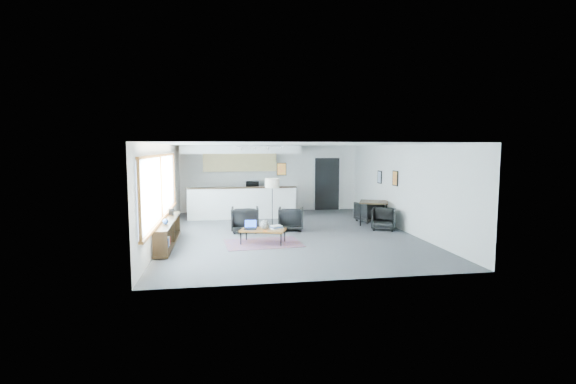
{
  "coord_description": "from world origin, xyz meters",
  "views": [
    {
      "loc": [
        -1.92,
        -11.93,
        2.49
      ],
      "look_at": [
        0.06,
        0.4,
        1.17
      ],
      "focal_mm": 26.0,
      "sensor_mm": 36.0,
      "label": 1
    }
  ],
  "objects": [
    {
      "name": "console",
      "position": [
        -3.3,
        -1.05,
        0.33
      ],
      "size": [
        0.35,
        3.0,
        0.8
      ],
      "color": "black",
      "rests_on": "floor"
    },
    {
      "name": "laptop",
      "position": [
        -1.18,
        -1.1,
        0.44
      ],
      "size": [
        0.36,
        0.31,
        0.24
      ],
      "rotation": [
        0.0,
        0.0,
        -0.15
      ],
      "color": "black",
      "rests_on": "coffee_table"
    },
    {
      "name": "armchair_right",
      "position": [
        0.16,
        0.43,
        0.39
      ],
      "size": [
        0.87,
        0.83,
        0.77
      ],
      "primitive_type": "imported",
      "rotation": [
        0.0,
        0.0,
        2.95
      ],
      "color": "black",
      "rests_on": "floor"
    },
    {
      "name": "floor_lamp",
      "position": [
        -0.35,
        0.92,
        1.35
      ],
      "size": [
        0.56,
        0.56,
        1.55
      ],
      "rotation": [
        0.0,
        0.0,
        -0.3
      ],
      "color": "black",
      "rests_on": "floor"
    },
    {
      "name": "track_light",
      "position": [
        -0.59,
        2.2,
        2.53
      ],
      "size": [
        1.6,
        0.07,
        0.15
      ],
      "color": "silver",
      "rests_on": "room"
    },
    {
      "name": "coaster",
      "position": [
        -0.84,
        -1.49,
        0.38
      ],
      "size": [
        0.14,
        0.14,
        0.01
      ],
      "rotation": [
        0.0,
        0.0,
        -0.41
      ],
      "color": "#E5590C",
      "rests_on": "coffee_table"
    },
    {
      "name": "armchair_left",
      "position": [
        -1.24,
        0.39,
        0.41
      ],
      "size": [
        0.84,
        0.79,
        0.82
      ],
      "primitive_type": "imported",
      "rotation": [
        0.0,
        0.0,
        3.09
      ],
      "color": "black",
      "rests_on": "floor"
    },
    {
      "name": "window",
      "position": [
        -3.46,
        -0.9,
        1.46
      ],
      "size": [
        0.1,
        5.95,
        1.66
      ],
      "color": "#8CBFFF",
      "rests_on": "room"
    },
    {
      "name": "doorway",
      "position": [
        2.3,
        4.42,
        1.07
      ],
      "size": [
        1.1,
        0.12,
        2.15
      ],
      "color": "black",
      "rests_on": "room"
    },
    {
      "name": "microwave",
      "position": [
        -0.73,
        4.15,
        1.1
      ],
      "size": [
        0.52,
        0.31,
        0.34
      ],
      "primitive_type": "imported",
      "rotation": [
        0.0,
        0.0,
        -0.06
      ],
      "color": "black",
      "rests_on": "kitchenette"
    },
    {
      "name": "dining_chair_near",
      "position": [
        2.96,
        0.02,
        0.31
      ],
      "size": [
        0.77,
        0.75,
        0.61
      ],
      "primitive_type": "imported",
      "rotation": [
        0.0,
        0.0,
        -0.43
      ],
      "color": "black",
      "rests_on": "floor"
    },
    {
      "name": "coffee_table",
      "position": [
        -0.86,
        -1.22,
        0.35
      ],
      "size": [
        1.29,
        0.96,
        0.38
      ],
      "rotation": [
        0.0,
        0.0,
        -0.33
      ],
      "color": "brown",
      "rests_on": "floor"
    },
    {
      "name": "dining_table",
      "position": [
        3.0,
        0.96,
        0.69
      ],
      "size": [
        1.18,
        1.18,
        0.76
      ],
      "rotation": [
        0.0,
        0.0,
        -0.4
      ],
      "color": "black",
      "rests_on": "floor"
    },
    {
      "name": "kitchenette",
      "position": [
        -1.2,
        3.71,
        1.38
      ],
      "size": [
        4.2,
        1.96,
        2.6
      ],
      "color": "white",
      "rests_on": "floor"
    },
    {
      "name": "wall_art_lower",
      "position": [
        3.47,
        0.4,
        1.55
      ],
      "size": [
        0.03,
        0.38,
        0.48
      ],
      "color": "black",
      "rests_on": "room"
    },
    {
      "name": "kilim_rug",
      "position": [
        -0.86,
        -1.22,
        0.01
      ],
      "size": [
        2.06,
        1.49,
        0.01
      ],
      "rotation": [
        0.0,
        0.0,
        0.08
      ],
      "color": "#583543",
      "rests_on": "floor"
    },
    {
      "name": "dining_chair_far",
      "position": [
        3.0,
        1.42,
        0.32
      ],
      "size": [
        0.78,
        0.75,
        0.65
      ],
      "primitive_type": "imported",
      "rotation": [
        0.0,
        0.0,
        3.44
      ],
      "color": "black",
      "rests_on": "floor"
    },
    {
      "name": "ceramic_pot",
      "position": [
        -0.81,
        -1.19,
        0.49
      ],
      "size": [
        0.24,
        0.24,
        0.24
      ],
      "rotation": [
        0.0,
        0.0,
        0.26
      ],
      "color": "gray",
      "rests_on": "coffee_table"
    },
    {
      "name": "room",
      "position": [
        0.0,
        0.0,
        1.3
      ],
      "size": [
        7.02,
        9.02,
        2.62
      ],
      "color": "#48484A",
      "rests_on": "ground"
    },
    {
      "name": "book_stack",
      "position": [
        -0.52,
        -1.22,
        0.42
      ],
      "size": [
        0.39,
        0.36,
        0.1
      ],
      "rotation": [
        0.0,
        0.0,
        0.42
      ],
      "color": "silver",
      "rests_on": "coffee_table"
    },
    {
      "name": "wall_art_upper",
      "position": [
        3.47,
        1.7,
        1.5
      ],
      "size": [
        0.03,
        0.34,
        0.44
      ],
      "color": "black",
      "rests_on": "room"
    }
  ]
}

